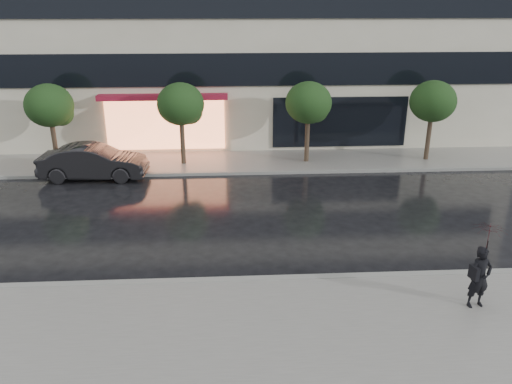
{
  "coord_description": "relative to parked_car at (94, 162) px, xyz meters",
  "views": [
    {
      "loc": [
        -0.81,
        -13.29,
        7.44
      ],
      "look_at": [
        0.09,
        2.51,
        1.4
      ],
      "focal_mm": 35.0,
      "sensor_mm": 36.0,
      "label": 1
    }
  ],
  "objects": [
    {
      "name": "tree_far_west",
      "position": [
        -2.11,
        1.73,
        2.15
      ],
      "size": [
        2.2,
        2.2,
        3.99
      ],
      "color": "#33261C",
      "rests_on": "ground"
    },
    {
      "name": "tree_mid_east",
      "position": [
        9.89,
        1.73,
        2.15
      ],
      "size": [
        2.2,
        2.2,
        3.99
      ],
      "color": "#33261C",
      "rests_on": "ground"
    },
    {
      "name": "parked_car",
      "position": [
        0.0,
        0.0,
        0.0
      ],
      "size": [
        4.72,
        1.77,
        1.54
      ],
      "primitive_type": "imported",
      "rotation": [
        0.0,
        0.0,
        1.54
      ],
      "color": "black",
      "rests_on": "ground"
    },
    {
      "name": "tree_far_east",
      "position": [
        15.89,
        1.73,
        2.15
      ],
      "size": [
        2.2,
        2.2,
        3.99
      ],
      "color": "#33261C",
      "rests_on": "ground"
    },
    {
      "name": "sidewalk_near",
      "position": [
        6.83,
        -11.55,
        -0.71
      ],
      "size": [
        60.0,
        4.5,
        0.12
      ],
      "primitive_type": "cube",
      "color": "slate",
      "rests_on": "ground"
    },
    {
      "name": "curb_far",
      "position": [
        6.83,
        0.2,
        -0.7
      ],
      "size": [
        60.0,
        0.25,
        0.14
      ],
      "primitive_type": "cube",
      "color": "gray",
      "rests_on": "ground"
    },
    {
      "name": "curb_near",
      "position": [
        6.83,
        -9.3,
        -0.7
      ],
      "size": [
        60.0,
        0.25,
        0.14
      ],
      "primitive_type": "cube",
      "color": "gray",
      "rests_on": "ground"
    },
    {
      "name": "tree_mid_west",
      "position": [
        3.89,
        1.73,
        2.15
      ],
      "size": [
        2.2,
        2.2,
        3.99
      ],
      "color": "#33261C",
      "rests_on": "ground"
    },
    {
      "name": "pedestrian_with_umbrella",
      "position": [
        12.31,
        -10.95,
        0.81
      ],
      "size": [
        1.01,
        1.02,
        2.28
      ],
      "rotation": [
        0.0,
        0.0,
        0.19
      ],
      "color": "black",
      "rests_on": "sidewalk_near"
    },
    {
      "name": "sidewalk_far",
      "position": [
        6.83,
        1.95,
        -0.71
      ],
      "size": [
        60.0,
        3.5,
        0.12
      ],
      "primitive_type": "cube",
      "color": "slate",
      "rests_on": "ground"
    },
    {
      "name": "ground",
      "position": [
        6.83,
        -8.3,
        -0.77
      ],
      "size": [
        120.0,
        120.0,
        0.0
      ],
      "primitive_type": "plane",
      "color": "black",
      "rests_on": "ground"
    }
  ]
}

